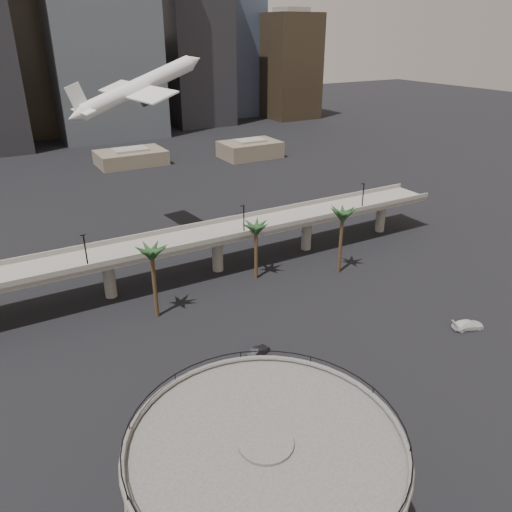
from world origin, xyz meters
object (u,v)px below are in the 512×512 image
airborne_jet (138,88)px  car_b (258,352)px  car_c (468,325)px  overpass (165,248)px  parking_ramp (265,500)px  car_a (276,405)px

airborne_jet → car_b: size_ratio=7.24×
car_c → overpass: bearing=61.5°
overpass → car_c: size_ratio=24.77×
airborne_jet → car_c: size_ratio=5.76×
airborne_jet → car_b: 58.64m
parking_ramp → car_a: size_ratio=5.22×
airborne_jet → car_c: 75.79m
car_b → airborne_jet: bearing=-18.4°
car_b → car_c: size_ratio=0.80×
parking_ramp → airborne_jet: size_ratio=0.73×
car_a → car_b: 12.01m
car_c → airborne_jet: bearing=48.8°
overpass → car_b: 30.48m
parking_ramp → airborne_jet: (16.30, 77.30, 24.74)m
car_b → overpass: bearing=-12.0°
car_c → car_b: bearing=91.0°
overpass → car_a: 41.48m
overpass → car_a: (-0.45, -40.94, -6.62)m
airborne_jet → car_b: (0.07, -47.86, -33.88)m
parking_ramp → car_c: parking_ramp is taller
car_c → parking_ramp: bearing=129.1°
airborne_jet → car_c: bearing=-66.3°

